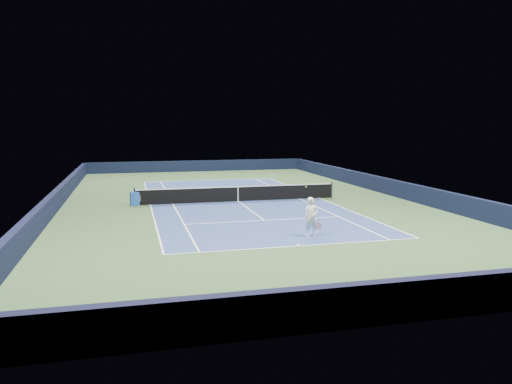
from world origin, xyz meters
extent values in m
plane|color=#304E2A|center=(0.00, 0.00, 0.00)|extent=(40.00, 40.00, 0.00)
cube|color=black|center=(0.00, 19.82, 0.55)|extent=(22.00, 0.35, 1.10)
cube|color=black|center=(0.00, -19.82, 0.55)|extent=(22.00, 0.35, 1.10)
cube|color=black|center=(10.82, 0.00, 0.55)|extent=(0.35, 40.00, 1.10)
cube|color=black|center=(-10.82, 0.00, 0.55)|extent=(0.35, 40.00, 1.10)
cube|color=navy|center=(0.00, 0.00, 0.00)|extent=(10.97, 23.77, 0.01)
cube|color=white|center=(0.00, 11.88, 0.01)|extent=(10.97, 0.08, 0.00)
cube|color=white|center=(0.00, -11.88, 0.01)|extent=(10.97, 0.08, 0.00)
cube|color=white|center=(5.49, 0.00, 0.01)|extent=(0.08, 23.77, 0.00)
cube|color=white|center=(-5.49, 0.00, 0.01)|extent=(0.08, 23.77, 0.00)
cube|color=white|center=(4.12, 0.00, 0.01)|extent=(0.08, 23.77, 0.00)
cube|color=white|center=(-4.12, 0.00, 0.01)|extent=(0.08, 23.77, 0.00)
cube|color=white|center=(0.00, 6.40, 0.01)|extent=(8.23, 0.08, 0.00)
cube|color=white|center=(0.00, -6.40, 0.01)|extent=(8.23, 0.08, 0.00)
cube|color=white|center=(0.00, 0.00, 0.01)|extent=(0.08, 12.80, 0.00)
cube|color=white|center=(0.00, 11.73, 0.01)|extent=(0.08, 0.30, 0.00)
cube|color=white|center=(0.00, -11.73, 0.01)|extent=(0.08, 0.30, 0.00)
cylinder|color=black|center=(-6.40, 0.00, 0.54)|extent=(0.10, 0.10, 1.07)
cylinder|color=black|center=(6.40, 0.00, 0.54)|extent=(0.10, 0.10, 1.07)
cube|color=black|center=(0.00, 0.00, 0.46)|extent=(12.80, 0.03, 0.91)
cube|color=white|center=(0.00, 0.00, 0.94)|extent=(12.80, 0.04, 0.06)
cube|color=white|center=(0.00, 0.00, 0.46)|extent=(0.05, 0.04, 0.91)
cube|color=#1D4CB1|center=(-6.40, 0.07, 0.41)|extent=(0.57, 0.53, 0.83)
cube|color=silver|center=(-6.11, 0.07, 0.45)|extent=(0.07, 0.37, 0.37)
imported|color=white|center=(1.06, -10.36, 0.88)|extent=(0.68, 0.49, 1.75)
cylinder|color=pink|center=(1.38, -10.41, 0.70)|extent=(0.03, 0.03, 0.29)
cylinder|color=black|center=(1.38, -10.41, 0.46)|extent=(0.29, 0.02, 0.29)
cylinder|color=#C57F96|center=(1.38, -10.41, 0.46)|extent=(0.31, 0.03, 0.31)
sphere|color=#ADC62A|center=(1.16, -9.36, 2.10)|extent=(0.07, 0.07, 0.07)
camera|label=1|loc=(-6.64, -30.69, 5.06)|focal=35.00mm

